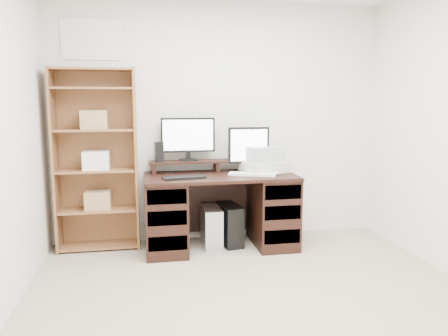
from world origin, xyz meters
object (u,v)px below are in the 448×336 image
object	(u,v)px
printer	(264,167)
bookshelf	(96,158)
monitor_small	(249,148)
tower_silver	(211,226)
desk	(220,210)
monitor_wide	(188,137)
tower_black	(229,224)

from	to	relation	value
printer	bookshelf	distance (m)	1.70
monitor_small	tower_silver	distance (m)	0.90
desk	monitor_small	bearing A→B (deg)	19.18
bookshelf	monitor_small	bearing A→B (deg)	-3.83
monitor_wide	printer	bearing A→B (deg)	-11.26
monitor_wide	bookshelf	bearing A→B (deg)	-176.91
printer	tower_silver	distance (m)	0.82
desk	bookshelf	size ratio (longest dim) A/B	0.83
desk	tower_black	bearing A→B (deg)	33.73
tower_black	bookshelf	world-z (taller)	bookshelf
monitor_wide	bookshelf	distance (m)	0.94
desk	tower_black	size ratio (longest dim) A/B	3.42
monitor_wide	monitor_small	size ratio (longest dim) A/B	1.19
desk	printer	xyz separation A→B (m)	(0.48, 0.08, 0.42)
tower_silver	bookshelf	bearing A→B (deg)	171.56
printer	tower_black	distance (m)	0.70
monitor_wide	monitor_small	xyz separation A→B (m)	(0.61, -0.13, -0.11)
printer	monitor_small	bearing A→B (deg)	148.43
desk	bookshelf	distance (m)	1.34
monitor_small	monitor_wide	bearing A→B (deg)	168.12
monitor_small	tower_silver	xyz separation A→B (m)	(-0.40, -0.05, -0.80)
desk	tower_silver	world-z (taller)	desk
monitor_small	bookshelf	bearing A→B (deg)	176.63
printer	tower_silver	world-z (taller)	printer
desk	bookshelf	world-z (taller)	bookshelf
desk	monitor_small	xyz separation A→B (m)	(0.32, 0.11, 0.61)
desk	printer	world-z (taller)	printer
monitor_wide	tower_black	size ratio (longest dim) A/B	1.27
bookshelf	tower_black	bearing A→B (deg)	-6.01
desk	monitor_wide	size ratio (longest dim) A/B	2.70
desk	printer	bearing A→B (deg)	8.94
desk	tower_silver	bearing A→B (deg)	144.37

